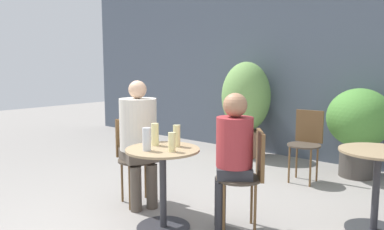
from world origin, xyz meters
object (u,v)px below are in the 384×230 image
(potted_plant_0, at_px, (246,103))
(potted_plant_1, at_px, (359,124))
(beer_glass_1, at_px, (155,134))
(bistro_chair_4, at_px, (307,138))
(bistro_chair_0, at_px, (249,170))
(bistro_chair_1, at_px, (135,151))
(cafe_table_far, at_px, (377,177))
(beer_glass_2, at_px, (147,139))
(cafe_table_near, at_px, (163,175))
(seated_person_0, at_px, (233,148))
(beer_glass_0, at_px, (177,136))
(beer_glass_3, at_px, (172,142))
(seated_person_1, at_px, (139,133))

(potted_plant_0, bearing_deg, potted_plant_1, -1.91)
(beer_glass_1, bearing_deg, bistro_chair_4, 75.53)
(bistro_chair_0, relative_size, bistro_chair_1, 1.00)
(cafe_table_far, height_order, beer_glass_2, beer_glass_2)
(bistro_chair_0, bearing_deg, cafe_table_far, 91.39)
(beer_glass_2, bearing_deg, bistro_chair_4, 79.09)
(cafe_table_near, bearing_deg, bistro_chair_4, 79.42)
(seated_person_0, relative_size, potted_plant_1, 1.05)
(seated_person_0, bearing_deg, beer_glass_1, -100.33)
(cafe_table_far, xyz_separation_m, bistro_chair_1, (-2.14, -0.84, 0.06))
(bistro_chair_0, height_order, beer_glass_2, beer_glass_2)
(cafe_table_far, bearing_deg, beer_glass_0, -144.98)
(beer_glass_2, bearing_deg, bistro_chair_0, 43.00)
(beer_glass_0, bearing_deg, beer_glass_2, -105.74)
(bistro_chair_4, distance_m, beer_glass_3, 2.19)
(seated_person_0, bearing_deg, potted_plant_1, 134.32)
(bistro_chair_4, relative_size, beer_glass_2, 4.49)
(bistro_chair_4, bearing_deg, potted_plant_1, 48.55)
(bistro_chair_1, bearing_deg, cafe_table_near, -90.00)
(seated_person_1, bearing_deg, potted_plant_1, -6.44)
(seated_person_1, bearing_deg, cafe_table_near, -90.00)
(bistro_chair_0, xyz_separation_m, beer_glass_1, (-0.73, -0.40, 0.28))
(cafe_table_far, xyz_separation_m, seated_person_0, (-0.96, -0.76, 0.25))
(beer_glass_1, relative_size, beer_glass_2, 1.02)
(beer_glass_3, bearing_deg, bistro_chair_1, 158.74)
(bistro_chair_0, bearing_deg, seated_person_0, -90.00)
(cafe_table_far, distance_m, beer_glass_1, 1.95)
(bistro_chair_0, bearing_deg, seated_person_1, -116.49)
(bistro_chair_1, relative_size, seated_person_0, 0.73)
(cafe_table_far, distance_m, bistro_chair_0, 1.09)
(cafe_table_near, bearing_deg, bistro_chair_1, 157.13)
(beer_glass_2, distance_m, potted_plant_0, 3.03)
(beer_glass_3, relative_size, potted_plant_0, 0.11)
(cafe_table_near, xyz_separation_m, beer_glass_3, (0.14, -0.03, 0.32))
(cafe_table_near, bearing_deg, beer_glass_1, 159.58)
(seated_person_1, relative_size, potted_plant_1, 1.12)
(beer_glass_2, height_order, beer_glass_3, beer_glass_2)
(bistro_chair_0, distance_m, bistro_chair_4, 1.69)
(cafe_table_far, height_order, beer_glass_1, beer_glass_1)
(seated_person_1, bearing_deg, potted_plant_0, 30.08)
(beer_glass_1, distance_m, beer_glass_3, 0.30)
(potted_plant_0, xyz_separation_m, potted_plant_1, (1.71, -0.06, -0.14))
(beer_glass_3, xyz_separation_m, potted_plant_1, (0.69, 2.75, -0.11))
(bistro_chair_1, bearing_deg, beer_glass_3, -88.39)
(bistro_chair_4, distance_m, seated_person_0, 1.78)
(potted_plant_0, bearing_deg, bistro_chair_0, -57.59)
(beer_glass_0, relative_size, beer_glass_3, 1.19)
(cafe_table_far, height_order, bistro_chair_4, bistro_chair_4)
(bistro_chair_4, xyz_separation_m, seated_person_1, (-0.95, -1.90, 0.22))
(beer_glass_0, height_order, beer_glass_1, beer_glass_1)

